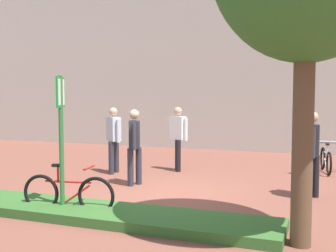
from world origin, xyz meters
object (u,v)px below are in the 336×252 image
(person_casual_tan, at_px, (114,136))
(person_suited_dark, at_px, (312,149))
(bike_at_sign, at_px, (68,193))
(person_shirt_white, at_px, (178,134))
(person_suited_navy, at_px, (134,142))
(parking_sign_post, at_px, (61,124))
(bollard_steel, at_px, (307,158))

(person_casual_tan, distance_m, person_suited_dark, 5.00)
(bike_at_sign, relative_size, person_shirt_white, 0.97)
(person_suited_navy, distance_m, person_shirt_white, 2.09)
(parking_sign_post, relative_size, person_shirt_white, 1.38)
(parking_sign_post, xyz_separation_m, bollard_steel, (3.79, 5.11, -1.10))
(parking_sign_post, xyz_separation_m, person_suited_dark, (3.97, 2.68, -0.57))
(parking_sign_post, distance_m, person_suited_dark, 4.82)
(parking_sign_post, relative_size, person_suited_navy, 1.38)
(person_suited_dark, bearing_deg, person_suited_navy, -177.75)
(person_suited_navy, bearing_deg, bike_at_sign, -92.42)
(parking_sign_post, bearing_deg, bollard_steel, 53.45)
(bike_at_sign, xyz_separation_m, person_suited_navy, (0.10, 2.47, 0.63))
(person_suited_navy, bearing_deg, bollard_steel, 35.60)
(bollard_steel, bearing_deg, person_suited_navy, -144.40)
(person_shirt_white, bearing_deg, person_suited_dark, -28.94)
(bollard_steel, xyz_separation_m, person_suited_dark, (0.18, -2.43, 0.53))
(person_suited_navy, relative_size, person_casual_tan, 1.00)
(bike_at_sign, xyz_separation_m, person_casual_tan, (-1.02, 3.58, 0.63))
(bike_at_sign, height_order, person_shirt_white, person_shirt_white)
(bike_at_sign, relative_size, person_suited_navy, 0.97)
(bike_at_sign, bearing_deg, person_suited_navy, 87.58)
(bollard_steel, bearing_deg, parking_sign_post, -126.55)
(person_casual_tan, relative_size, person_suited_dark, 1.00)
(parking_sign_post, relative_size, bollard_steel, 2.64)
(person_suited_navy, distance_m, person_casual_tan, 1.58)
(person_casual_tan, xyz_separation_m, person_suited_dark, (4.91, -0.97, 0.00))
(parking_sign_post, height_order, bike_at_sign, parking_sign_post)
(bollard_steel, distance_m, person_suited_dark, 2.50)
(parking_sign_post, xyz_separation_m, bike_at_sign, (0.08, 0.06, -1.21))
(parking_sign_post, relative_size, bike_at_sign, 1.42)
(parking_sign_post, bearing_deg, person_shirt_white, 83.82)
(bike_at_sign, xyz_separation_m, bollard_steel, (3.71, 5.05, 0.10))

